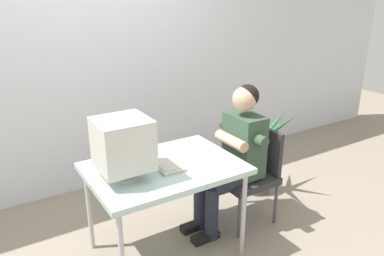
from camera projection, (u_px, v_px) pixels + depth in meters
ground_plane at (167, 250)px, 3.04m from camera, size 12.00×12.00×0.00m
wall_back at (124, 39)px, 3.79m from camera, size 8.00×0.10×3.00m
desk at (164, 172)px, 2.80m from camera, size 1.11×0.80×0.75m
crt_monitor at (124, 144)px, 2.52m from camera, size 0.36×0.34×0.42m
keyboard at (164, 162)px, 2.81m from camera, size 0.20×0.43×0.03m
office_chair at (250, 170)px, 3.32m from camera, size 0.47×0.47×0.84m
person_seated at (234, 153)px, 3.16m from camera, size 0.67×0.54×1.25m
potted_plant at (260, 152)px, 3.78m from camera, size 0.75×0.67×0.93m
desk_mug at (146, 148)px, 2.98m from camera, size 0.08×0.09×0.09m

